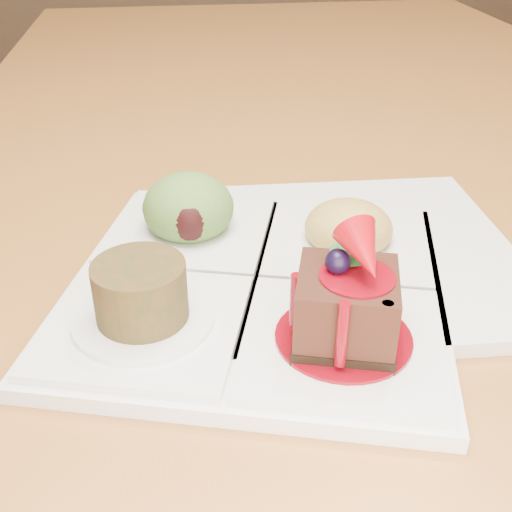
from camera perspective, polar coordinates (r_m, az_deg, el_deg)
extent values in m
cube|color=#A4652A|center=(0.83, 8.28, 9.59)|extent=(1.00, 1.80, 0.04)
cylinder|color=#A4652A|center=(1.73, -14.43, 7.19)|extent=(0.06, 0.06, 0.71)
cylinder|color=#A4652A|center=(1.84, 14.13, 8.63)|extent=(0.06, 0.06, 0.71)
cylinder|color=#311E10|center=(1.28, -21.36, -12.11)|extent=(0.03, 0.03, 0.39)
cube|color=silver|center=(0.49, 0.00, -2.92)|extent=(0.34, 0.34, 0.01)
cube|color=silver|center=(0.42, 7.73, -7.61)|extent=(0.16, 0.16, 0.01)
cube|color=silver|center=(0.44, -9.91, -6.01)|extent=(0.16, 0.16, 0.01)
cube|color=silver|center=(0.55, -5.91, 2.29)|extent=(0.16, 0.16, 0.01)
cube|color=silver|center=(0.54, 8.13, 1.29)|extent=(0.16, 0.16, 0.01)
cylinder|color=#6D040D|center=(0.42, 7.77, -7.15)|extent=(0.09, 0.09, 0.00)
cube|color=black|center=(0.42, 7.80, -6.83)|extent=(0.08, 0.08, 0.01)
cube|color=#36170E|center=(0.41, 8.04, -4.11)|extent=(0.08, 0.08, 0.04)
cylinder|color=#6D040D|center=(0.39, 8.26, -1.62)|extent=(0.05, 0.05, 0.00)
sphere|color=black|center=(0.39, 7.29, -0.47)|extent=(0.02, 0.02, 0.02)
cone|color=#980910|center=(0.38, 9.63, 0.26)|extent=(0.03, 0.05, 0.04)
cube|color=#134C17|center=(0.40, 8.30, 0.06)|extent=(0.01, 0.02, 0.01)
cube|color=#134C17|center=(0.40, 7.21, 0.14)|extent=(0.02, 0.02, 0.01)
cylinder|color=#6D040D|center=(0.38, 7.67, -6.94)|extent=(0.01, 0.01, 0.04)
cylinder|color=#6D040D|center=(0.39, 11.35, -6.56)|extent=(0.01, 0.01, 0.04)
cylinder|color=#6D040D|center=(0.40, 3.52, -3.96)|extent=(0.01, 0.01, 0.04)
cylinder|color=silver|center=(0.44, -9.97, -5.49)|extent=(0.10, 0.10, 0.00)
cylinder|color=#4F2D16|center=(0.43, -10.24, -3.10)|extent=(0.06, 0.06, 0.04)
cylinder|color=#4F3411|center=(0.42, -10.41, -1.49)|extent=(0.05, 0.05, 0.00)
ellipsoid|color=#507A31|center=(0.54, -6.03, 4.30)|extent=(0.08, 0.08, 0.06)
ellipsoid|color=black|center=(0.52, -5.92, 3.09)|extent=(0.04, 0.03, 0.03)
ellipsoid|color=gold|center=(0.53, 8.23, 2.48)|extent=(0.07, 0.07, 0.04)
cube|color=orange|center=(0.54, 9.74, 3.27)|extent=(0.02, 0.02, 0.02)
cube|color=#527218|center=(0.54, 8.46, 3.62)|extent=(0.02, 0.02, 0.02)
cube|color=orange|center=(0.54, 6.97, 3.47)|extent=(0.02, 0.02, 0.02)
cube|color=#527218|center=(0.53, 6.51, 2.79)|extent=(0.02, 0.02, 0.01)
cube|color=orange|center=(0.52, 7.40, 2.56)|extent=(0.02, 0.02, 0.02)
cube|color=#527218|center=(0.52, 8.81, 1.96)|extent=(0.02, 0.02, 0.02)
cube|color=orange|center=(0.52, 9.73, 2.66)|extent=(0.02, 0.02, 0.02)
cube|color=silver|center=(0.54, 8.74, 0.18)|extent=(0.27, 0.27, 0.01)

